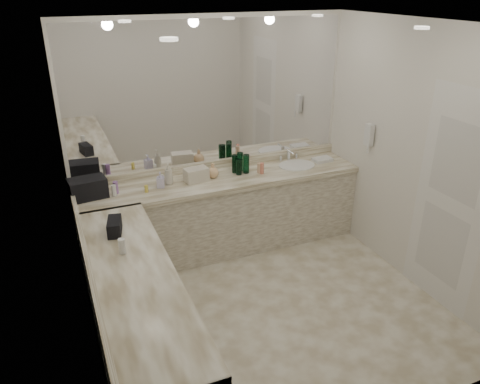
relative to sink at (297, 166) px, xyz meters
name	(u,v)px	position (x,y,z in m)	size (l,w,h in m)	color
floor	(267,306)	(-0.95, -1.20, -0.90)	(3.20, 3.20, 0.00)	beige
ceiling	(275,24)	(-0.95, -1.20, 1.71)	(3.20, 3.20, 0.00)	white
wall_back	(212,136)	(-0.95, 0.30, 0.41)	(3.20, 0.02, 2.60)	silver
wall_left	(77,217)	(-2.55, -1.20, 0.41)	(0.02, 3.00, 2.60)	silver
wall_right	(416,159)	(0.65, -1.20, 0.41)	(0.02, 3.00, 2.60)	silver
vanity_back_base	(223,216)	(-0.95, 0.00, -0.48)	(3.20, 0.60, 0.84)	silver
vanity_back_top	(222,180)	(-0.95, -0.01, -0.03)	(3.20, 0.64, 0.06)	white
vanity_left_base	(136,325)	(-2.25, -1.50, -0.48)	(0.60, 2.40, 0.84)	silver
vanity_left_top	(132,277)	(-2.24, -1.50, -0.03)	(0.64, 2.42, 0.06)	white
backsplash_back	(213,165)	(-0.95, 0.28, 0.05)	(3.20, 0.04, 0.10)	white
backsplash_left	(86,257)	(-2.53, -1.20, 0.05)	(0.04, 3.00, 0.10)	white
mirror_back	(211,94)	(-0.95, 0.29, 0.88)	(3.12, 0.01, 1.55)	white
mirror_left	(69,156)	(-2.54, -1.20, 0.88)	(0.01, 2.92, 1.55)	white
sink	(297,166)	(0.00, 0.00, 0.00)	(0.44, 0.44, 0.03)	white
faucet	(289,154)	(0.00, 0.21, 0.07)	(0.24, 0.16, 0.14)	silver
wall_phone	(369,135)	(0.61, -0.50, 0.46)	(0.06, 0.10, 0.24)	white
door	(449,202)	(0.64, -1.70, 0.16)	(0.02, 0.82, 2.10)	white
black_toiletry_bag	(88,188)	(-2.38, 0.03, 0.11)	(0.36, 0.23, 0.21)	black
black_bag_spill	(115,226)	(-2.25, -0.82, 0.07)	(0.11, 0.24, 0.13)	black
cream_cosmetic_case	(196,175)	(-1.24, 0.02, 0.08)	(0.25, 0.15, 0.14)	beige
hand_towel	(322,160)	(0.36, 0.01, 0.02)	(0.23, 0.15, 0.04)	white
lotion_left	(122,247)	(-2.25, -1.18, 0.07)	(0.05, 0.05, 0.13)	white
soap_bottle_a	(168,174)	(-1.54, 0.05, 0.12)	(0.09, 0.09, 0.23)	beige
soap_bottle_b	(160,180)	(-1.64, 0.00, 0.09)	(0.08, 0.08, 0.17)	silver
soap_bottle_c	(213,170)	(-1.04, 0.04, 0.09)	(0.13, 0.13, 0.17)	#EFC089
green_bottle_0	(235,164)	(-0.76, 0.09, 0.11)	(0.07, 0.07, 0.20)	#0B4B27
green_bottle_1	(235,164)	(-0.75, 0.09, 0.11)	(0.07, 0.07, 0.21)	#0B4B27
green_bottle_2	(246,164)	(-0.64, 0.02, 0.11)	(0.07, 0.07, 0.22)	#0B4B27
green_bottle_3	(239,167)	(-0.74, 0.01, 0.10)	(0.07, 0.07, 0.18)	#0B4B27
green_bottle_4	(240,162)	(-0.68, 0.11, 0.11)	(0.07, 0.07, 0.22)	#0B4B27
amenity_bottle_0	(162,179)	(-1.59, 0.12, 0.05)	(0.04, 0.04, 0.09)	white
amenity_bottle_1	(259,168)	(-0.51, -0.04, 0.06)	(0.05, 0.05, 0.12)	#E0B28C
amenity_bottle_2	(262,168)	(-0.49, -0.07, 0.07)	(0.04, 0.04, 0.13)	#E57F66
amenity_bottle_3	(146,189)	(-1.81, -0.07, 0.04)	(0.04, 0.04, 0.08)	#F2D84C
amenity_bottle_4	(114,191)	(-2.13, -0.03, 0.07)	(0.05, 0.05, 0.12)	white
amenity_bottle_5	(116,187)	(-2.10, 0.02, 0.07)	(0.05, 0.05, 0.13)	#9966B2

